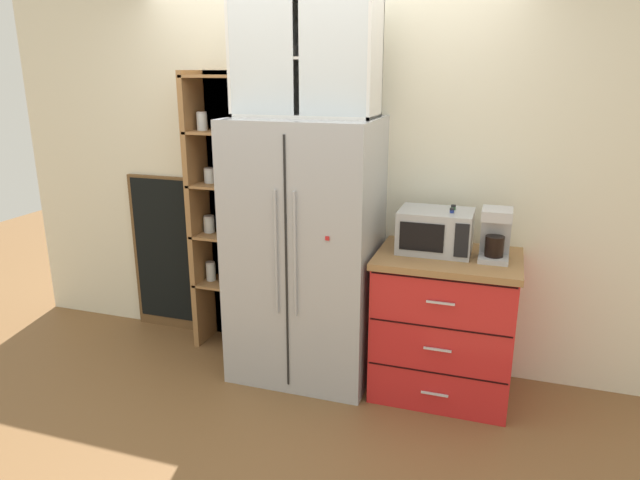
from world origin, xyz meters
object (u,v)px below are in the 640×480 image
at_px(chalkboard_menu, 168,254).
at_px(bottle_cobalt, 450,234).
at_px(refrigerator, 305,251).
at_px(mug_navy, 449,250).
at_px(microwave, 435,231).
at_px(coffee_maker, 496,234).
at_px(bottle_green, 452,231).

bearing_deg(chalkboard_menu, bottle_cobalt, -7.13).
distance_m(refrigerator, mug_navy, 0.92).
distance_m(microwave, bottle_cobalt, 0.10).
height_order(refrigerator, coffee_maker, refrigerator).
relative_size(refrigerator, bottle_green, 5.89).
height_order(microwave, mug_navy, microwave).
height_order(coffee_maker, mug_navy, coffee_maker).
bearing_deg(coffee_maker, microwave, 173.20).
relative_size(bottle_cobalt, chalkboard_menu, 0.24).
distance_m(microwave, chalkboard_menu, 2.13).
bearing_deg(bottle_green, coffee_maker, -18.42).
relative_size(coffee_maker, bottle_green, 1.07).
relative_size(mug_navy, bottle_cobalt, 0.41).
xyz_separation_m(refrigerator, coffee_maker, (1.17, 0.03, 0.21)).
height_order(bottle_cobalt, chalkboard_menu, chalkboard_menu).
height_order(microwave, chalkboard_menu, chalkboard_menu).
xyz_separation_m(bottle_green, chalkboard_menu, (-2.16, 0.19, -0.43)).
xyz_separation_m(microwave, bottle_cobalt, (0.09, -0.04, -0.00)).
height_order(coffee_maker, bottle_green, coffee_maker).
bearing_deg(coffee_maker, refrigerator, -178.29).
xyz_separation_m(refrigerator, microwave, (0.82, 0.08, 0.19)).
height_order(refrigerator, chalkboard_menu, refrigerator).
bearing_deg(bottle_cobalt, coffee_maker, -1.34).
distance_m(mug_navy, bottle_green, 0.15).
bearing_deg(bottle_cobalt, microwave, 158.99).
bearing_deg(mug_navy, coffee_maker, 7.35).
height_order(bottle_green, bottle_cobalt, bottle_green).
relative_size(mug_navy, bottle_green, 0.41).
relative_size(microwave, mug_navy, 3.73).
bearing_deg(refrigerator, mug_navy, 0.11).
bearing_deg(microwave, mug_navy, -38.17).
xyz_separation_m(mug_navy, bottle_green, (-0.00, 0.12, 0.09)).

